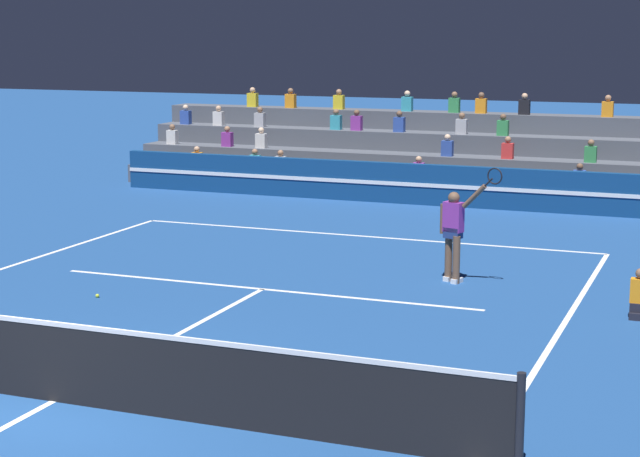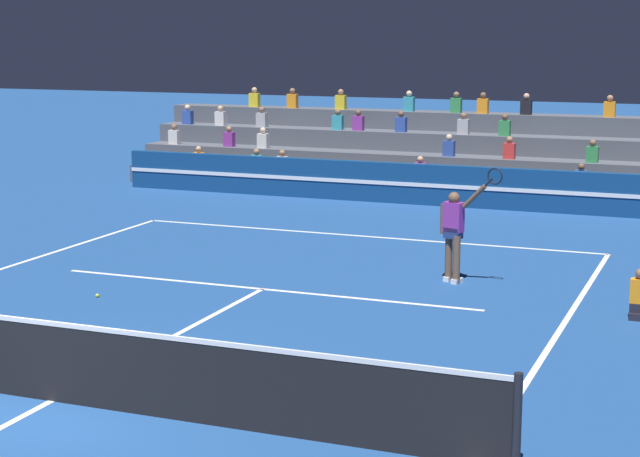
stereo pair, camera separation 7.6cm
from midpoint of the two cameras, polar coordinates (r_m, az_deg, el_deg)
name	(u,v)px [view 1 (the left image)]	position (r m, az deg, el deg)	size (l,w,h in m)	color
ground_plane	(53,401)	(14.22, -14.18, -8.93)	(120.00, 120.00, 0.00)	navy
court_lines	(53,401)	(14.22, -14.18, -8.91)	(11.10, 23.90, 0.01)	white
tennis_net	(51,360)	(14.05, -14.28, -6.83)	(12.00, 0.10, 1.10)	black
sponsor_banner_wall	(421,184)	(29.00, 5.32, 2.36)	(18.00, 0.26, 1.10)	navy
bleacher_stand	(450,161)	(32.00, 6.90, 3.61)	(19.30, 3.80, 2.83)	#4C515B
ball_kid_courtside	(639,299)	(18.26, 16.56, -3.62)	(0.30, 0.36, 0.84)	black
tennis_player	(454,231)	(20.02, 7.08, -0.13)	(1.29, 0.56, 2.30)	brown
tennis_ball	(97,296)	(19.34, -11.90, -3.53)	(0.07, 0.07, 0.07)	#C6DB33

